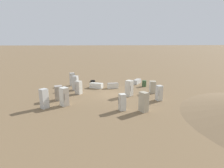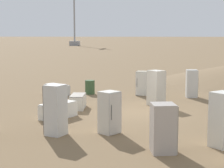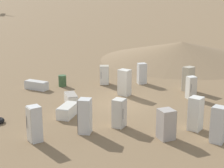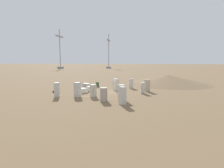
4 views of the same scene
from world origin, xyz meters
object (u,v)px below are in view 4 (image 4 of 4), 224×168
Objects in this scene: discarded_fridge_0 at (82,91)px; power_pylon_0 at (109,58)px; discarded_fridge_3 at (90,89)px; discarded_fridge_6 at (93,91)px; discarded_fridge_4 at (86,85)px; discarded_fridge_12 at (115,83)px; discarded_fridge_13 at (122,93)px; discarded_fridge_8 at (104,94)px; discarded_fridge_10 at (143,88)px; power_pylon_1 at (60,57)px; discarded_fridge_2 at (57,90)px; discarded_fridge_11 at (122,96)px; discarded_fridge_1 at (78,90)px; discarded_fridge_7 at (147,86)px; discarded_fridge_9 at (116,85)px; discarded_fridge_5 at (131,84)px; scrap_tire at (55,92)px; rusty_barrel at (97,84)px.

power_pylon_0 is at bearing -49.52° from discarded_fridge_0.
discarded_fridge_6 is (-4.72, -2.14, 0.46)m from discarded_fridge_3.
discarded_fridge_12 is (0.28, -5.39, 0.44)m from discarded_fridge_4.
discarded_fridge_13 is at bearing -166.20° from power_pylon_0.
discarded_fridge_6 is (-8.98, -4.28, 0.50)m from discarded_fridge_4.
discarded_fridge_8 reaches higher than discarded_fridge_10.
discarded_fridge_8 is at bearing -149.28° from power_pylon_1.
discarded_fridge_2 reaches higher than discarded_fridge_12.
discarded_fridge_8 is 0.83× the size of discarded_fridge_11.
discarded_fridge_1 is 1.02× the size of discarded_fridge_2.
discarded_fridge_2 is 4.81m from discarded_fridge_6.
power_pylon_0 is 109.76m from discarded_fridge_2.
discarded_fridge_9 is (0.00, 4.96, 0.02)m from discarded_fridge_7.
discarded_fridge_3 is 7.45m from discarded_fridge_5.
discarded_fridge_1 reaches higher than scrap_tire.
discarded_fridge_7 is at bearing 48.80° from discarded_fridge_9.
discarded_fridge_1 is at bearing 131.53° from discarded_fridge_0.
discarded_fridge_5 is 9.66m from discarded_fridge_6.
discarded_fridge_6 is (-107.11, -22.64, -7.03)m from power_pylon_0.
discarded_fridge_2 is (-3.39, 2.09, 0.60)m from discarded_fridge_0.
discarded_fridge_11 is at bearing -124.57° from discarded_fridge_2.
discarded_fridge_11 is 2.35× the size of scrap_tire.
discarded_fridge_7 is 1.99m from discarded_fridge_10.
discarded_fridge_3 is 0.82× the size of discarded_fridge_9.
discarded_fridge_0 is 10.15m from discarded_fridge_7.
discarded_fridge_13 reaches higher than discarded_fridge_8.
discarded_fridge_3 is 1.75× the size of rusty_barrel.
discarded_fridge_2 is at bearing 17.47° from discarded_fridge_10.
discarded_fridge_4 is (-98.13, -18.35, -7.53)m from power_pylon_0.
discarded_fridge_6 is at bearing 25.93° from discarded_fridge_10.
discarded_fridge_10 is (5.03, -10.96, -0.15)m from discarded_fridge_2.
discarded_fridge_8 is (-8.13, 4.89, -0.12)m from discarded_fridge_7.
discarded_fridge_6 reaches higher than scrap_tire.
power_pylon_1 is 14.92× the size of discarded_fridge_7.
discarded_fridge_11 reaches higher than discarded_fridge_5.
discarded_fridge_10 is 7.54m from discarded_fridge_11.
discarded_fridge_13 is at bearing 101.42° from discarded_fridge_8.
rusty_barrel is (0.42, -2.04, 0.12)m from discarded_fridge_4.
discarded_fridge_9 is (1.24, -4.05, 0.59)m from discarded_fridge_3.
scrap_tire is at bearing 110.91° from discarded_fridge_11.
discarded_fridge_9 is 1.19× the size of discarded_fridge_10.
discarded_fridge_7 reaches higher than discarded_fridge_10.
power_pylon_0 reaches higher than discarded_fridge_8.
discarded_fridge_4 is 9.96m from discarded_fridge_6.
rusty_barrel reaches higher than discarded_fridge_0.
discarded_fridge_10 is 7.30m from discarded_fridge_12.
discarded_fridge_9 is 4.73m from discarded_fridge_10.
discarded_fridge_8 is 0.85× the size of discarded_fridge_13.
discarded_fridge_0 is 4.03m from discarded_fridge_2.
discarded_fridge_0 is 2.99m from discarded_fridge_1.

